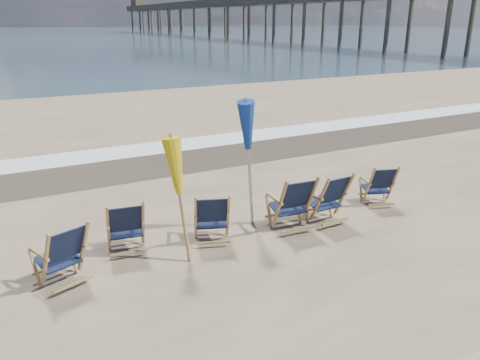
{
  "coord_description": "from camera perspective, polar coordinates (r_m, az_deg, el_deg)",
  "views": [
    {
      "loc": [
        -3.69,
        -4.81,
        3.63
      ],
      "look_at": [
        0.0,
        2.2,
        0.9
      ],
      "focal_mm": 35.0,
      "sensor_mm": 36.0,
      "label": 1
    }
  ],
  "objects": [
    {
      "name": "ocean",
      "position": [
        132.91,
        -27.21,
        15.45
      ],
      "size": [
        400.0,
        400.0,
        0.0
      ],
      "primitive_type": "plane",
      "color": "#374D5B",
      "rests_on": "ground"
    },
    {
      "name": "surf_foam",
      "position": [
        14.09,
        -11.65,
        3.7
      ],
      "size": [
        200.0,
        1.4,
        0.01
      ],
      "primitive_type": "cube",
      "color": "silver",
      "rests_on": "ground"
    },
    {
      "name": "wet_sand_strip",
      "position": [
        12.71,
        -9.71,
        2.15
      ],
      "size": [
        200.0,
        2.6,
        0.0
      ],
      "primitive_type": "cube",
      "color": "#42362A",
      "rests_on": "ground"
    },
    {
      "name": "beach_chair_0",
      "position": [
        7.16,
        -18.48,
        -7.94
      ],
      "size": [
        0.85,
        0.9,
        1.01
      ],
      "primitive_type": null,
      "rotation": [
        0.0,
        0.0,
        3.49
      ],
      "color": "black",
      "rests_on": "ground"
    },
    {
      "name": "beach_chair_1",
      "position": [
        7.71,
        -11.7,
        -5.48
      ],
      "size": [
        0.72,
        0.79,
        0.97
      ],
      "primitive_type": null,
      "rotation": [
        0.0,
        0.0,
        2.98
      ],
      "color": "black",
      "rests_on": "ground"
    },
    {
      "name": "beach_chair_2",
      "position": [
        7.84,
        -1.46,
        -4.65
      ],
      "size": [
        0.82,
        0.86,
        0.96
      ],
      "primitive_type": null,
      "rotation": [
        0.0,
        0.0,
        2.79
      ],
      "color": "black",
      "rests_on": "ground"
    },
    {
      "name": "beach_chair_3",
      "position": [
        8.45,
        8.57,
        -2.63
      ],
      "size": [
        0.76,
        0.84,
        1.09
      ],
      "primitive_type": null,
      "rotation": [
        0.0,
        0.0,
        3.05
      ],
      "color": "black",
      "rests_on": "ground"
    },
    {
      "name": "beach_chair_4",
      "position": [
        8.9,
        12.6,
        -1.92
      ],
      "size": [
        0.7,
        0.78,
        1.04
      ],
      "primitive_type": null,
      "rotation": [
        0.0,
        0.0,
        3.19
      ],
      "color": "black",
      "rests_on": "ground"
    },
    {
      "name": "beach_chair_5",
      "position": [
        9.94,
        18.13,
        -0.58
      ],
      "size": [
        0.76,
        0.81,
        0.91
      ],
      "primitive_type": null,
      "rotation": [
        0.0,
        0.0,
        2.82
      ],
      "color": "black",
      "rests_on": "ground"
    },
    {
      "name": "umbrella_yellow",
      "position": [
        7.02,
        -7.31,
        0.87
      ],
      "size": [
        0.3,
        0.3,
        1.97
      ],
      "color": "#AB824C",
      "rests_on": "ground"
    },
    {
      "name": "umbrella_blue",
      "position": [
        8.06,
        1.2,
        6.22
      ],
      "size": [
        0.3,
        0.3,
        2.38
      ],
      "color": "#A5A5AD",
      "rests_on": "ground"
    },
    {
      "name": "fishing_pier",
      "position": [
        89.16,
        0.13,
        19.66
      ],
      "size": [
        4.4,
        140.0,
        9.3
      ],
      "primitive_type": null,
      "color": "brown",
      "rests_on": "ground"
    }
  ]
}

